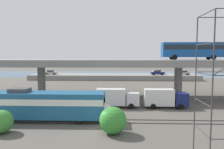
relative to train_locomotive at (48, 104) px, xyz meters
name	(u,v)px	position (x,y,z in m)	size (l,w,h in m)	color
ground_plane	(99,132)	(6.99, -4.00, -2.19)	(260.00, 260.00, 0.00)	#565149
rail_strip_near	(102,123)	(6.99, -0.70, -2.13)	(110.00, 0.12, 0.12)	#59544C
rail_strip_far	(103,119)	(6.99, 0.70, -2.13)	(110.00, 0.12, 0.12)	#59544C
train_locomotive	(48,104)	(0.00, 0.00, 0.00)	(17.20, 3.04, 4.18)	#1E5984
highway_overpass	(109,64)	(6.99, 16.00, 4.56)	(96.00, 11.07, 7.54)	gray
transit_bus_on_overpass	(192,49)	(23.55, 17.20, 7.41)	(12.00, 2.68, 3.40)	#14478C
service_truck_west	(116,97)	(8.61, 7.72, -0.55)	(6.80, 2.46, 3.04)	silver
service_truck_east	(164,98)	(16.26, 7.72, -0.55)	(6.80, 2.46, 3.04)	navy
pier_parking_lot	(114,77)	(6.99, 51.00, -1.33)	(58.97, 11.41, 1.73)	gray
parked_car_0	(183,73)	(31.02, 49.20, 0.31)	(4.61, 1.85, 1.50)	#9E998C
parked_car_1	(157,73)	(22.11, 48.88, 0.31)	(4.62, 1.94, 1.50)	navy
parked_car_2	(159,72)	(23.33, 53.76, 0.31)	(4.70, 1.99, 1.50)	silver
parked_car_3	(51,72)	(-15.55, 49.44, 0.31)	(4.44, 1.97, 1.50)	#9E998C
harbor_water	(116,74)	(6.99, 74.00, -2.19)	(140.00, 36.00, 0.01)	#2D5170
shrub_left	(1,122)	(-3.51, -4.59, -0.94)	(2.49, 2.49, 2.49)	#398333
shrub_right	(113,120)	(8.46, -4.35, -0.74)	(2.90, 2.90, 2.90)	#348731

